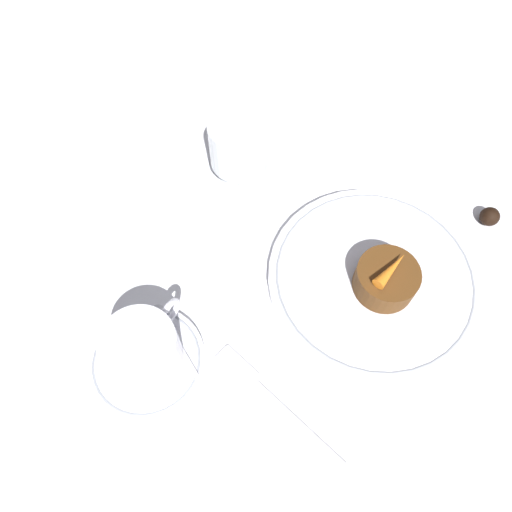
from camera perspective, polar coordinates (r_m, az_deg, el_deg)
ground_plane at (r=0.63m, az=9.64°, el=-0.10°), size 3.00×3.00×0.00m
dinner_plate at (r=0.62m, az=13.27°, el=-2.49°), size 0.25×0.25×0.01m
saucer at (r=0.58m, az=-12.32°, el=-11.70°), size 0.13×0.13×0.01m
coffee_cup at (r=0.55m, az=-12.83°, el=-10.39°), size 0.11×0.08×0.06m
spoon at (r=0.58m, az=-9.74°, el=-8.44°), size 0.05×0.09×0.00m
wine_glass at (r=0.62m, az=-1.94°, el=12.30°), size 0.07×0.07×0.12m
fork at (r=0.56m, az=1.05°, el=-15.30°), size 0.05×0.18×0.01m
dessert_cake at (r=0.59m, az=14.63°, el=-2.58°), size 0.07×0.07×0.04m
carrot_garnish at (r=0.57m, az=15.19°, el=-1.49°), size 0.05×0.02×0.01m
chocolate_truffle at (r=0.71m, az=25.14°, el=4.10°), size 0.02×0.02×0.02m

